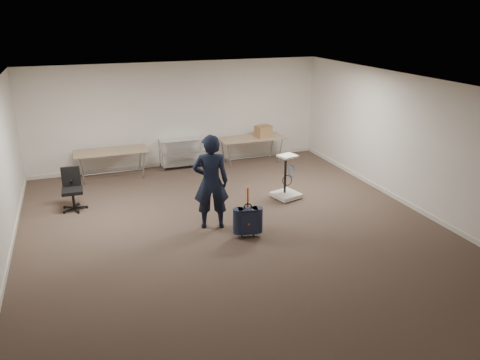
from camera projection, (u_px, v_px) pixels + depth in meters
name	position (u px, v px, depth m)	size (l,w,h in m)	color
ground	(234.00, 231.00, 9.10)	(9.00, 9.00, 0.00)	#3F3026
room_shell	(213.00, 203.00, 10.31)	(8.00, 9.00, 9.00)	white
folding_table_left	(111.00, 152.00, 11.76)	(1.80, 0.75, 0.73)	tan
folding_table_right	(252.00, 139.00, 12.97)	(1.80, 0.75, 0.73)	tan
wire_shelf	(183.00, 152.00, 12.67)	(1.22, 0.47, 0.80)	silver
person	(211.00, 182.00, 8.95)	(0.69, 0.45, 1.88)	black
suitcase	(248.00, 221.00, 8.74)	(0.39, 0.27, 0.98)	#161C33
office_chair	(73.00, 197.00, 10.01)	(0.55, 0.55, 0.91)	black
equipment_cart	(286.00, 187.00, 10.63)	(0.68, 0.68, 1.01)	beige
cardboard_box	(263.00, 131.00, 12.97)	(0.42, 0.31, 0.31)	#986F46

